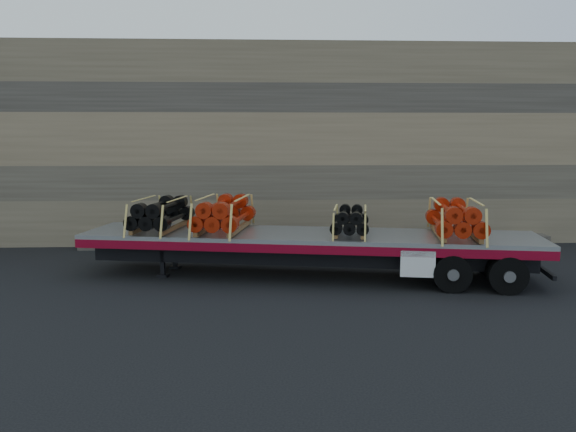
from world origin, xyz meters
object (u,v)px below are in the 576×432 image
(trailer, at_px, (308,255))
(bundle_midfront, at_px, (224,215))
(bundle_midrear, at_px, (350,221))
(bundle_front, at_px, (161,215))
(bundle_rear, at_px, (455,220))

(trailer, distance_m, bundle_midfront, 2.54)
(trailer, xyz_separation_m, bundle_midrear, (1.10, -0.20, 0.94))
(trailer, bearing_deg, bundle_midfront, 180.00)
(trailer, height_order, bundle_front, bundle_front)
(bundle_midrear, relative_size, bundle_rear, 0.77)
(bundle_front, distance_m, bundle_midrear, 5.21)
(trailer, distance_m, bundle_midrear, 1.46)
(trailer, xyz_separation_m, bundle_rear, (3.75, -0.68, 1.05))
(bundle_front, distance_m, bundle_rear, 7.91)
(bundle_midfront, bearing_deg, bundle_midrear, 0.00)
(bundle_midrear, height_order, bundle_rear, bundle_rear)
(bundle_midfront, bearing_deg, bundle_front, -180.00)
(bundle_midrear, xyz_separation_m, bundle_rear, (2.66, -0.48, 0.10))
(bundle_midfront, xyz_separation_m, bundle_rear, (6.03, -1.09, -0.01))
(bundle_midfront, height_order, bundle_rear, bundle_midfront)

